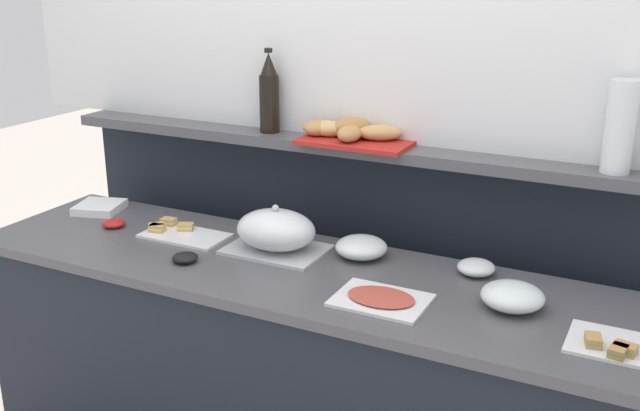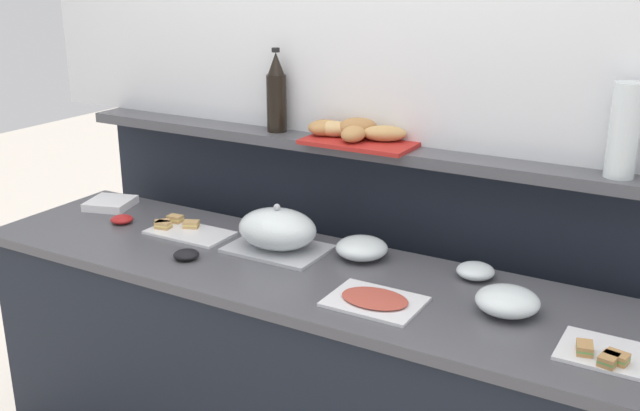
# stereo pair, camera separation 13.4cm
# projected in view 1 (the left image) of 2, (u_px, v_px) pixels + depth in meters

# --- Properties ---
(ground_plane) EXTENTS (12.00, 12.00, 0.00)m
(ground_plane) POSITION_uv_depth(u_px,v_px,m) (371.00, 408.00, 3.21)
(ground_plane) COLOR gray
(buffet_counter) EXTENTS (2.43, 0.62, 0.88)m
(buffet_counter) POSITION_uv_depth(u_px,v_px,m) (306.00, 387.00, 2.56)
(buffet_counter) COLOR black
(buffet_counter) RESTS_ON ground_plane
(back_ledge_unit) EXTENTS (2.50, 0.22, 1.22)m
(back_ledge_unit) POSITION_uv_depth(u_px,v_px,m) (364.00, 282.00, 2.91)
(back_ledge_unit) COLOR black
(back_ledge_unit) RESTS_ON ground_plane
(sandwich_platter_front) EXTENTS (0.32, 0.19, 0.04)m
(sandwich_platter_front) POSITION_uv_depth(u_px,v_px,m) (627.00, 348.00, 1.91)
(sandwich_platter_front) COLOR white
(sandwich_platter_front) RESTS_ON buffet_counter
(sandwich_platter_side) EXTENTS (0.31, 0.17, 0.04)m
(sandwich_platter_side) POSITION_uv_depth(u_px,v_px,m) (180.00, 233.00, 2.72)
(sandwich_platter_side) COLOR white
(sandwich_platter_side) RESTS_ON buffet_counter
(cold_cuts_platter) EXTENTS (0.28, 0.21, 0.02)m
(cold_cuts_platter) POSITION_uv_depth(u_px,v_px,m) (381.00, 299.00, 2.19)
(cold_cuts_platter) COLOR white
(cold_cuts_platter) RESTS_ON buffet_counter
(serving_cloche) EXTENTS (0.34, 0.24, 0.17)m
(serving_cloche) POSITION_uv_depth(u_px,v_px,m) (276.00, 232.00, 2.55)
(serving_cloche) COLOR #B7BABF
(serving_cloche) RESTS_ON buffet_counter
(glass_bowl_large) EXTENTS (0.18, 0.18, 0.07)m
(glass_bowl_large) POSITION_uv_depth(u_px,v_px,m) (512.00, 297.00, 2.15)
(glass_bowl_large) COLOR silver
(glass_bowl_large) RESTS_ON buffet_counter
(glass_bowl_medium) EXTENTS (0.12, 0.12, 0.05)m
(glass_bowl_medium) POSITION_uv_depth(u_px,v_px,m) (476.00, 268.00, 2.38)
(glass_bowl_medium) COLOR silver
(glass_bowl_medium) RESTS_ON buffet_counter
(glass_bowl_small) EXTENTS (0.18, 0.18, 0.07)m
(glass_bowl_small) POSITION_uv_depth(u_px,v_px,m) (361.00, 248.00, 2.52)
(glass_bowl_small) COLOR silver
(glass_bowl_small) RESTS_ON buffet_counter
(condiment_bowl_dark) EXTENTS (0.09, 0.09, 0.03)m
(condiment_bowl_dark) POSITION_uv_depth(u_px,v_px,m) (185.00, 258.00, 2.48)
(condiment_bowl_dark) COLOR black
(condiment_bowl_dark) RESTS_ON buffet_counter
(condiment_bowl_red) EXTENTS (0.09, 0.09, 0.03)m
(condiment_bowl_red) POSITION_uv_depth(u_px,v_px,m) (114.00, 223.00, 2.81)
(condiment_bowl_red) COLOR red
(condiment_bowl_red) RESTS_ON buffet_counter
(napkin_stack) EXTENTS (0.21, 0.21, 0.03)m
(napkin_stack) POSITION_uv_depth(u_px,v_px,m) (100.00, 207.00, 2.98)
(napkin_stack) COLOR white
(napkin_stack) RESTS_ON buffet_counter
(wine_bottle_dark) EXTENTS (0.08, 0.08, 0.32)m
(wine_bottle_dark) POSITION_uv_depth(u_px,v_px,m) (269.00, 95.00, 2.79)
(wine_bottle_dark) COLOR black
(wine_bottle_dark) RESTS_ON back_ledge_unit
(bread_basket) EXTENTS (0.42, 0.26, 0.08)m
(bread_basket) POSITION_uv_depth(u_px,v_px,m) (348.00, 132.00, 2.67)
(bread_basket) COLOR #B2231E
(bread_basket) RESTS_ON back_ledge_unit
(water_carafe) EXTENTS (0.09, 0.09, 0.29)m
(water_carafe) POSITION_uv_depth(u_px,v_px,m) (620.00, 127.00, 2.25)
(water_carafe) COLOR silver
(water_carafe) RESTS_ON back_ledge_unit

